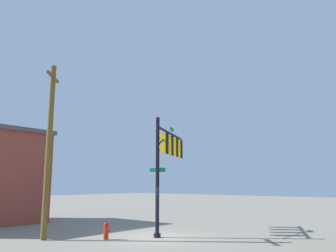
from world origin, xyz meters
TOP-DOWN VIEW (x-y plane):
  - ground_plane at (0.00, 0.00)m, footprint 120.00×120.00m
  - signal_pole_assembly at (1.98, 0.90)m, footprint 4.99×2.65m
  - utility_pole at (-4.12, 3.76)m, footprint 1.42×1.29m
  - fire_hydrant at (-2.09, 1.51)m, footprint 0.33×0.24m

SIDE VIEW (x-z plane):
  - ground_plane at x=0.00m, z-range 0.00..0.00m
  - fire_hydrant at x=-2.09m, z-range 0.00..0.83m
  - signal_pole_assembly at x=1.98m, z-range 1.44..7.67m
  - utility_pole at x=-4.12m, z-range 0.13..8.99m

